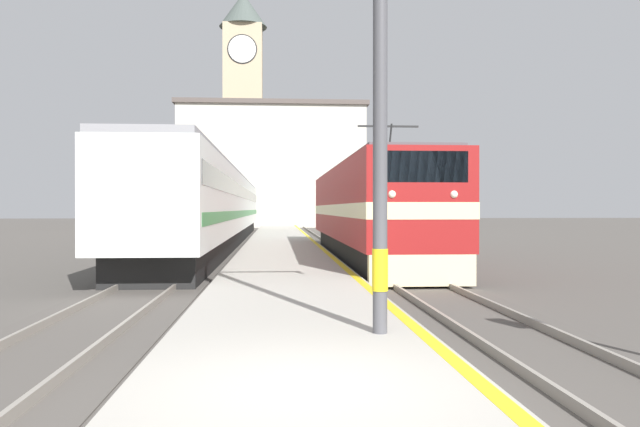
# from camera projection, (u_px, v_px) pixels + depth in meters

# --- Properties ---
(ground_plane) EXTENTS (200.00, 200.00, 0.00)m
(ground_plane) POSITION_uv_depth(u_px,v_px,m) (281.00, 244.00, 36.16)
(ground_plane) COLOR #514C47
(platform) EXTENTS (3.76, 140.00, 0.30)m
(platform) POSITION_uv_depth(u_px,v_px,m) (282.00, 247.00, 31.17)
(platform) COLOR #ADA89E
(platform) RESTS_ON ground
(rail_track_near) EXTENTS (2.83, 140.00, 0.16)m
(rail_track_near) POSITION_uv_depth(u_px,v_px,m) (350.00, 249.00, 31.41)
(rail_track_near) COLOR #514C47
(rail_track_near) RESTS_ON ground
(rail_track_far) EXTENTS (2.83, 140.00, 0.16)m
(rail_track_far) POSITION_uv_depth(u_px,v_px,m) (210.00, 250.00, 30.91)
(rail_track_far) COLOR #514C47
(rail_track_far) RESTS_ON ground
(locomotive_train) EXTENTS (2.92, 19.83, 4.83)m
(locomotive_train) POSITION_uv_depth(u_px,v_px,m) (367.00, 211.00, 25.57)
(locomotive_train) COLOR black
(locomotive_train) RESTS_ON ground
(passenger_train) EXTENTS (2.92, 44.82, 4.08)m
(passenger_train) POSITION_uv_depth(u_px,v_px,m) (221.00, 207.00, 37.12)
(passenger_train) COLOR black
(passenger_train) RESTS_ON ground
(catenary_mast) EXTENTS (2.55, 0.23, 7.80)m
(catenary_mast) POSITION_uv_depth(u_px,v_px,m) (389.00, 52.00, 8.84)
(catenary_mast) COLOR #4C4C51
(catenary_mast) RESTS_ON platform
(clock_tower) EXTENTS (6.17, 6.17, 30.10)m
(clock_tower) POSITION_uv_depth(u_px,v_px,m) (243.00, 101.00, 80.96)
(clock_tower) COLOR tan
(clock_tower) RESTS_ON ground
(station_building) EXTENTS (21.18, 7.73, 13.90)m
(station_building) POSITION_uv_depth(u_px,v_px,m) (272.00, 165.00, 70.64)
(station_building) COLOR beige
(station_building) RESTS_ON ground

